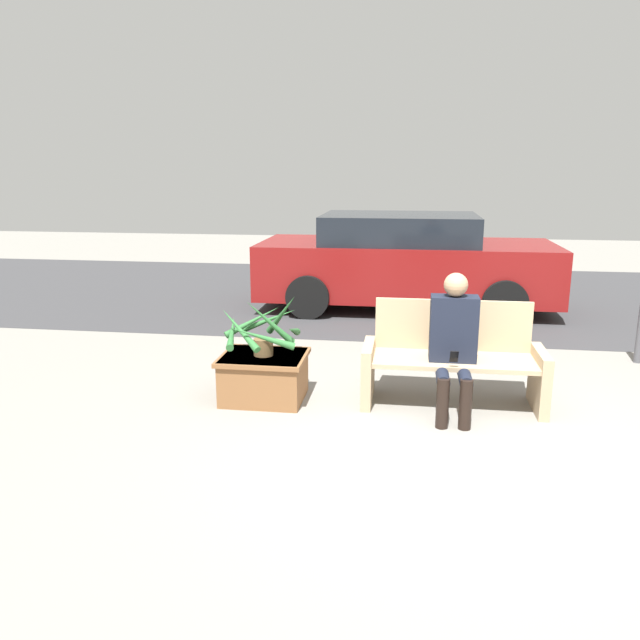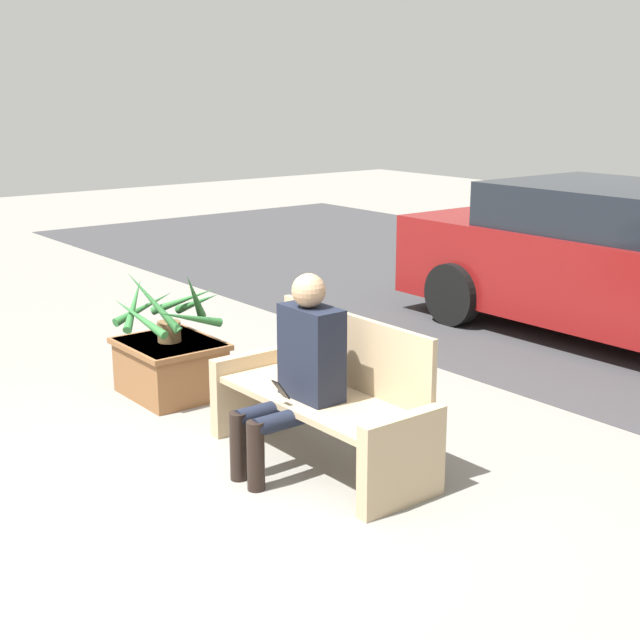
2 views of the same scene
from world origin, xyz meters
name	(u,v)px [view 2 (image 2 of 2)]	position (x,y,z in m)	size (l,w,h in m)	color
ground_plane	(182,504)	(0.00, 0.00, 0.00)	(30.00, 30.00, 0.00)	gray
bench	(327,400)	(0.03, 1.02, 0.40)	(1.59, 0.59, 0.91)	tan
person_seated	(299,366)	(0.02, 0.82, 0.66)	(0.41, 0.64, 1.21)	black
planter_box	(171,366)	(-1.66, 0.86, 0.23)	(0.77, 0.66, 0.42)	brown
potted_plant	(167,311)	(-1.67, 0.86, 0.66)	(0.74, 0.80, 0.58)	brown
parked_car	(629,264)	(-0.46, 4.95, 0.70)	(4.34, 1.98, 1.41)	maroon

